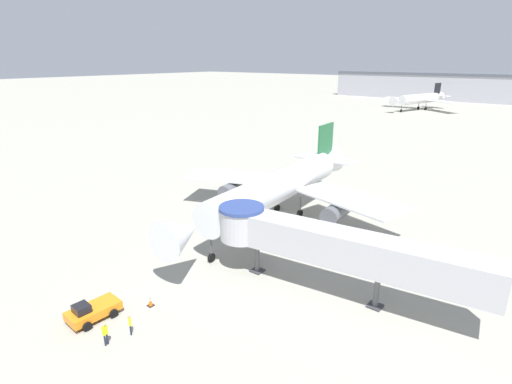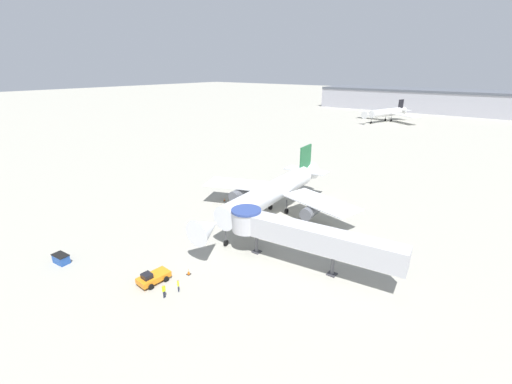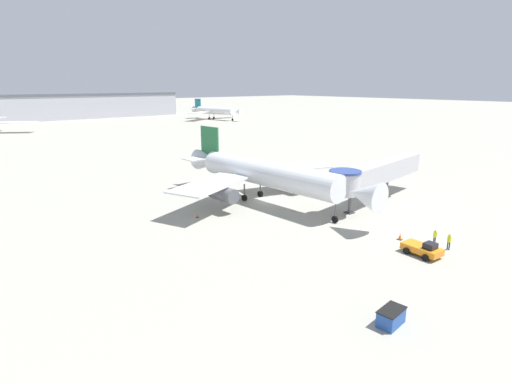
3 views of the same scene
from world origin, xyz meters
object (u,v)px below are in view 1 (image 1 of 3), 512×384
Objects in this scene: pushback_tug_orange at (92,311)px; ground_crew_marshaller at (130,323)px; main_airplane at (279,187)px; ground_crew_wing_walker at (105,332)px; background_jet_black_tail at (420,99)px; jet_bridge at (323,243)px; traffic_cone_near_nose at (150,302)px; traffic_cone_port_wing at (213,199)px; traffic_cone_starboard_wing at (368,242)px.

pushback_tug_orange is 3.83m from ground_crew_marshaller.
ground_crew_wing_walker is (3.41, -25.49, -3.22)m from main_airplane.
background_jet_black_tail is (-19.88, 120.85, -0.00)m from main_airplane.
pushback_tug_orange is (-11.60, -13.95, -3.68)m from jet_bridge.
jet_bridge is 14.56m from traffic_cone_near_nose.
ground_crew_wing_walker is 0.06× the size of background_jet_black_tail.
background_jet_black_tail is (-31.51, 131.36, -0.15)m from jet_bridge.
traffic_cone_port_wing is 28.20m from ground_crew_marshaller.
main_airplane is 15.68m from jet_bridge.
background_jet_black_tail is at bearing 101.61° from pushback_tug_orange.
pushback_tug_orange is 3.54m from ground_crew_wing_walker.
main_airplane is 11.83m from traffic_cone_port_wing.
main_airplane is at bearing 130.73° from jet_bridge.
pushback_tug_orange is 146.72m from background_jet_black_tail.
main_airplane is at bearing -0.59° from traffic_cone_port_wing.
pushback_tug_orange is at bearing -119.01° from traffic_cone_near_nose.
traffic_cone_starboard_wing is (11.36, -0.00, -3.84)m from main_airplane.
pushback_tug_orange is 6.49× the size of traffic_cone_port_wing.
traffic_cone_near_nose is at bearing -88.24° from main_airplane.
traffic_cone_starboard_wing is 22.51m from traffic_cone_port_wing.
traffic_cone_port_wing is 0.02× the size of background_jet_black_tail.
ground_crew_wing_walker is at bearing -13.05° from pushback_tug_orange.
jet_bridge is 28.65× the size of traffic_cone_near_nose.
jet_bridge reaches higher than ground_crew_marshaller.
ground_crew_wing_walker reaches higher than traffic_cone_near_nose.
background_jet_black_tail is at bearing 98.82° from traffic_cone_near_nose.
pushback_tug_orange is 26.96m from traffic_cone_starboard_wing.
traffic_cone_port_wing is at bearing 147.83° from jet_bridge.
pushback_tug_orange reaches higher than traffic_cone_starboard_wing.
pushback_tug_orange is 4.86× the size of traffic_cone_starboard_wing.
ground_crew_wing_walker is at bearing -74.42° from traffic_cone_near_nose.
jet_bridge is at bearing -30.84° from ground_crew_wing_walker.
ground_crew_marshaller is at bearing -107.65° from traffic_cone_starboard_wing.
pushback_tug_orange is at bearing -93.92° from main_airplane.
traffic_cone_port_wing is at bearing 175.43° from main_airplane.
jet_bridge is at bearing -88.53° from traffic_cone_starboard_wing.
ground_crew_wing_walker is at bearing -125.92° from jet_bridge.
jet_bridge reaches higher than traffic_cone_near_nose.
ground_crew_marshaller reaches higher than traffic_cone_near_nose.
pushback_tug_orange is at bearing -114.85° from traffic_cone_starboard_wing.
traffic_cone_port_wing is (-13.24, 20.87, -0.10)m from traffic_cone_near_nose.
jet_bridge is (11.63, -10.51, 0.15)m from main_airplane.
main_airplane is at bearing 5.54° from ground_crew_wing_walker.
ground_crew_wing_walker reaches higher than pushback_tug_orange.
jet_bridge reaches higher than ground_crew_wing_walker.
ground_crew_marshaller is (3.76, 0.67, 0.23)m from pushback_tug_orange.
pushback_tug_orange is 27.01m from traffic_cone_port_wing.
traffic_cone_near_nose is 3.53m from ground_crew_marshaller.
traffic_cone_starboard_wing reaches higher than traffic_cone_near_nose.
traffic_cone_starboard_wing is 0.50× the size of ground_crew_marshaller.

